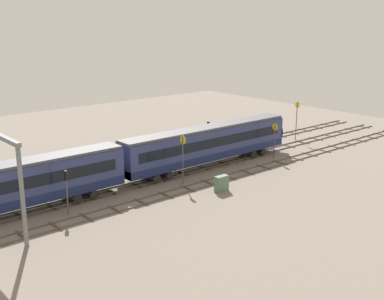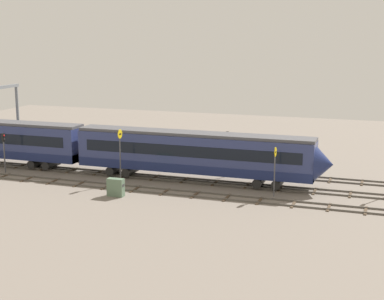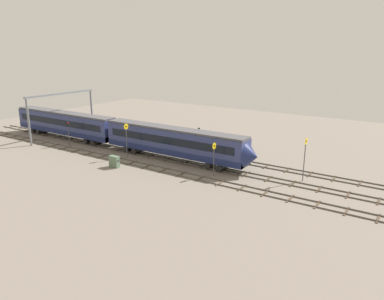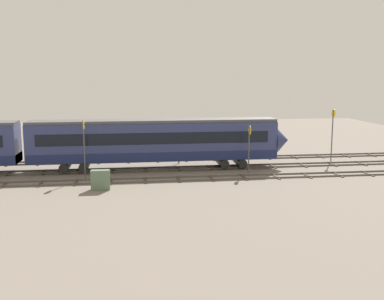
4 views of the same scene
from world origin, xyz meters
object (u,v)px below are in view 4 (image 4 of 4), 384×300
Objects in this scene: train at (29,146)px; speed_sign_near_foreground at (249,143)px; speed_sign_far_trackside at (84,141)px; signal_light_trackside_departure at (179,134)px; speed_sign_mid_trackside at (333,129)px; relay_cabinet at (100,180)px.

train is 20.75m from speed_sign_near_foreground.
speed_sign_far_trackside is at bearing -179.25° from speed_sign_near_foreground.
speed_sign_near_foreground is (20.55, -2.89, 0.29)m from train.
train reaches higher than signal_light_trackside_departure.
speed_sign_near_foreground is 8.37m from signal_light_trackside_departure.
speed_sign_near_foreground is 0.85× the size of speed_sign_far_trackside.
speed_sign_far_trackside is (-15.19, -0.20, 0.50)m from speed_sign_near_foreground.
speed_sign_mid_trackside is at bearing -4.09° from signal_light_trackside_departure.
speed_sign_mid_trackside is at bearing 10.67° from speed_sign_far_trackside.
relay_cabinet is (1.60, -4.33, -2.64)m from speed_sign_far_trackside.
speed_sign_mid_trackside reaches higher than relay_cabinet.
speed_sign_far_trackside is 5.32m from relay_cabinet.
train is at bearing -168.69° from signal_light_trackside_departure.
train is at bearing 150.07° from speed_sign_far_trackside.
train is 9.39× the size of speed_sign_far_trackside.
train is at bearing 171.99° from speed_sign_near_foreground.
speed_sign_far_trackside is at bearing -169.33° from speed_sign_mid_trackside.
signal_light_trackside_departure is (-6.03, 5.79, 0.13)m from speed_sign_near_foreground.
speed_sign_near_foreground reaches higher than relay_cabinet.
speed_sign_far_trackside is at bearing -29.93° from train.
speed_sign_mid_trackside reaches higher than train.
train is 14.81m from signal_light_trackside_departure.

